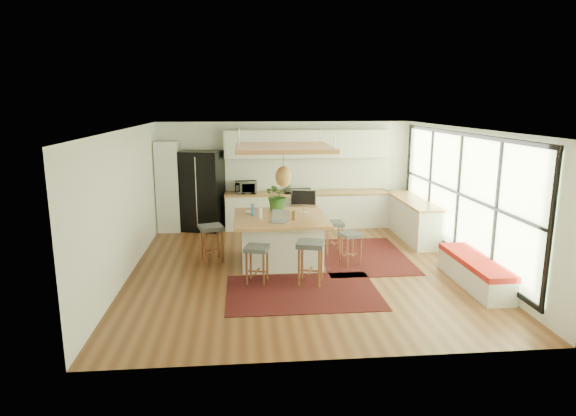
{
  "coord_description": "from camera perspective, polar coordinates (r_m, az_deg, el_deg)",
  "views": [
    {
      "loc": [
        -1.08,
        -9.03,
        3.18
      ],
      "look_at": [
        -0.2,
        0.5,
        1.1
      ],
      "focal_mm": 30.43,
      "sensor_mm": 36.0,
      "label": 1
    }
  ],
  "objects": [
    {
      "name": "back_counter_top",
      "position": [
        12.53,
        2.29,
        1.76
      ],
      "size": [
        4.24,
        0.64,
        0.05
      ],
      "primitive_type": "cube",
      "color": "#A66B3A",
      "rests_on": "back_counter_base"
    },
    {
      "name": "fridge",
      "position": [
        12.49,
        -10.0,
        1.67
      ],
      "size": [
        1.16,
        1.01,
        2.0
      ],
      "primitive_type": null,
      "rotation": [
        0.0,
        0.0,
        -0.26
      ],
      "color": "black",
      "rests_on": "floor"
    },
    {
      "name": "wall_front",
      "position": [
        5.93,
        5.51,
        -5.77
      ],
      "size": [
        6.5,
        0.0,
        6.5
      ],
      "primitive_type": "plane",
      "rotation": [
        -1.57,
        0.0,
        0.0
      ],
      "color": "white",
      "rests_on": "ground"
    },
    {
      "name": "upper_cabinets",
      "position": [
        12.5,
        2.26,
        7.52
      ],
      "size": [
        4.2,
        0.34,
        0.7
      ],
      "primitive_type": "cube",
      "color": "silver",
      "rests_on": "wall_back"
    },
    {
      "name": "island_bottle_0",
      "position": [
        9.86,
        -4.13,
        -0.4
      ],
      "size": [
        0.07,
        0.07,
        0.19
      ],
      "primitive_type": "cylinder",
      "color": "#2D71B4",
      "rests_on": "island"
    },
    {
      "name": "pantry",
      "position": [
        12.53,
        -13.8,
        2.46
      ],
      "size": [
        0.55,
        0.6,
        2.25
      ],
      "primitive_type": "cube",
      "color": "silver",
      "rests_on": "floor"
    },
    {
      "name": "stool_right_back",
      "position": [
        10.51,
        5.3,
        -3.39
      ],
      "size": [
        0.43,
        0.43,
        0.69
      ],
      "primitive_type": null,
      "rotation": [
        0.0,
        0.0,
        1.61
      ],
      "color": "#3E4345",
      "rests_on": "floor"
    },
    {
      "name": "stool_near_right",
      "position": [
        8.73,
        2.64,
        -6.64
      ],
      "size": [
        0.57,
        0.57,
        0.78
      ],
      "primitive_type": null,
      "rotation": [
        0.0,
        0.0,
        -0.28
      ],
      "color": "#3E4345",
      "rests_on": "floor"
    },
    {
      "name": "wall_left",
      "position": [
        9.47,
        -18.41,
        0.48
      ],
      "size": [
        0.0,
        7.0,
        7.0
      ],
      "primitive_type": "plane",
      "rotation": [
        1.57,
        0.0,
        1.57
      ],
      "color": "white",
      "rests_on": "ground"
    },
    {
      "name": "right_counter_top",
      "position": [
        11.96,
        14.43,
        0.87
      ],
      "size": [
        0.64,
        2.54,
        0.05
      ],
      "primitive_type": "cube",
      "color": "#A66B3A",
      "rests_on": "right_counter_base"
    },
    {
      "name": "range",
      "position": [
        12.58,
        1.15,
        -0.05
      ],
      "size": [
        0.76,
        0.62,
        1.0
      ],
      "primitive_type": null,
      "color": "#A5A5AA",
      "rests_on": "floor"
    },
    {
      "name": "wall_right",
      "position": [
        10.18,
        19.99,
        1.16
      ],
      "size": [
        0.0,
        7.0,
        7.0
      ],
      "primitive_type": "plane",
      "rotation": [
        1.57,
        0.0,
        -1.57
      ],
      "color": "white",
      "rests_on": "ground"
    },
    {
      "name": "island_bottle_2",
      "position": [
        9.52,
        0.74,
        -0.83
      ],
      "size": [
        0.07,
        0.07,
        0.19
      ],
      "primitive_type": "cylinder",
      "color": "brown",
      "rests_on": "island"
    },
    {
      "name": "ceiling",
      "position": [
        9.11,
        1.56,
        9.23
      ],
      "size": [
        7.0,
        7.0,
        0.0
      ],
      "primitive_type": "plane",
      "rotation": [
        3.14,
        0.0,
        0.0
      ],
      "color": "white",
      "rests_on": "ground"
    },
    {
      "name": "back_counter_base",
      "position": [
        12.62,
        2.27,
        -0.29
      ],
      "size": [
        4.2,
        0.6,
        0.88
      ],
      "primitive_type": "cube",
      "color": "silver",
      "rests_on": "floor"
    },
    {
      "name": "microwave",
      "position": [
        12.38,
        -4.94,
        2.58
      ],
      "size": [
        0.55,
        0.31,
        0.37
      ],
      "primitive_type": "imported",
      "rotation": [
        0.0,
        0.0,
        0.02
      ],
      "color": "#A5A5AA",
      "rests_on": "back_counter_top"
    },
    {
      "name": "floor",
      "position": [
        9.64,
        1.47,
        -7.01
      ],
      "size": [
        7.0,
        7.0,
        0.0
      ],
      "primitive_type": "plane",
      "color": "brown",
      "rests_on": "ground"
    },
    {
      "name": "rug_right",
      "position": [
        10.48,
        8.66,
        -5.53
      ],
      "size": [
        1.8,
        2.6,
        0.01
      ],
      "primitive_type": "cube",
      "color": "black",
      "rests_on": "floor"
    },
    {
      "name": "right_counter_base",
      "position": [
        12.06,
        14.31,
        -1.27
      ],
      "size": [
        0.6,
        2.5,
        0.88
      ],
      "primitive_type": "cube",
      "color": "silver",
      "rests_on": "floor"
    },
    {
      "name": "island_bottle_1",
      "position": [
        9.62,
        -3.21,
        -0.71
      ],
      "size": [
        0.07,
        0.07,
        0.19
      ],
      "primitive_type": "cylinder",
      "color": "silver",
      "rests_on": "island"
    },
    {
      "name": "island_plant",
      "position": [
        10.33,
        -1.18,
        1.13
      ],
      "size": [
        0.81,
        0.84,
        0.51
      ],
      "primitive_type": "imported",
      "rotation": [
        0.0,
        0.0,
        0.42
      ],
      "color": "#1E4C19",
      "rests_on": "island"
    },
    {
      "name": "ceiling_panel",
      "position": [
        9.53,
        -0.55,
        5.45
      ],
      "size": [
        1.86,
        1.86,
        0.8
      ],
      "primitive_type": null,
      "color": "#A66B3A",
      "rests_on": "ceiling"
    },
    {
      "name": "wall_back",
      "position": [
        12.71,
        -0.35,
        3.98
      ],
      "size": [
        6.5,
        0.0,
        6.5
      ],
      "primitive_type": "plane",
      "rotation": [
        1.57,
        0.0,
        0.0
      ],
      "color": "white",
      "rests_on": "ground"
    },
    {
      "name": "rug_near",
      "position": [
        8.46,
        1.71,
        -9.79
      ],
      "size": [
        2.6,
        1.8,
        0.01
      ],
      "primitive_type": "cube",
      "color": "black",
      "rests_on": "floor"
    },
    {
      "name": "stool_near_left",
      "position": [
        8.79,
        -3.64,
        -6.52
      ],
      "size": [
        0.49,
        0.49,
        0.68
      ],
      "primitive_type": null,
      "rotation": [
        0.0,
        0.0,
        -0.26
      ],
      "color": "#3E4345",
      "rests_on": "floor"
    },
    {
      "name": "monitor",
      "position": [
        10.07,
        1.83,
        0.85
      ],
      "size": [
        0.57,
        0.32,
        0.5
      ],
      "primitive_type": null,
      "rotation": [
        0.0,
        0.0,
        -0.25
      ],
      "color": "#A5A5AA",
      "rests_on": "island"
    },
    {
      "name": "stool_right_front",
      "position": [
        9.82,
        7.28,
        -4.57
      ],
      "size": [
        0.49,
        0.49,
        0.66
      ],
      "primitive_type": null,
      "rotation": [
        0.0,
        0.0,
        1.91
      ],
      "color": "#3E4345",
      "rests_on": "floor"
    },
    {
      "name": "window_bench",
      "position": [
        9.28,
        20.94,
        -6.98
      ],
      "size": [
        0.52,
        2.0,
        0.5
      ],
      "primitive_type": null,
      "color": "silver",
      "rests_on": "floor"
    },
    {
      "name": "window_wall",
      "position": [
        10.16,
        19.86,
        1.43
      ],
      "size": [
        0.1,
        6.2,
        2.6
      ],
      "primitive_type": null,
      "color": "black",
      "rests_on": "wall_right"
    },
    {
      "name": "stool_left_side",
      "position": [
        10.05,
        -8.89,
        -4.22
      ],
      "size": [
        0.55,
        0.55,
        0.75
      ],
      "primitive_type": null,
      "rotation": [
        0.0,
        0.0,
        -1.28
      ],
      "color": "#3E4345",
      "rests_on": "floor"
    },
    {
      "name": "island",
      "position": [
        9.93,
        -0.89,
        -3.62
      ],
      "size": [
        1.85,
        1.85,
        0.93
      ],
      "primitive_type": null,
      "color": "#A66B3A",
      "rests_on": "floor"
    },
    {
      "name": "backsplash",
      "position": [
        12.75,
        2.13,
        3.99
      ],
      "size": [
        4.2,
        0.02,
        0.8
      ],
      "primitive_type": "cube",
      "color": "white",
      "rests_on": "wall_back"
    },
    {
      "name": "island_bowl",
      "position": [
        10.07,
        -4.37,
        -0.52
      ],
      "size": [
        0.25,
        0.25,
        0.06
      ],
      "primitive_type": "imported",
      "rotation": [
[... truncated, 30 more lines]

